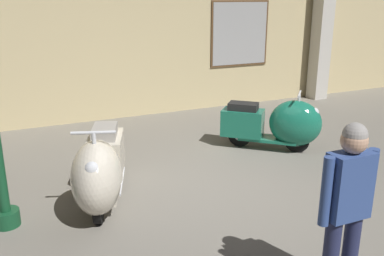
% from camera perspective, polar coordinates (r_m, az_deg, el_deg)
% --- Properties ---
extents(ground_plane, '(60.00, 60.00, 0.00)m').
position_cam_1_polar(ground_plane, '(5.56, 4.93, -8.40)').
color(ground_plane, slate).
extents(showroom_back_wall, '(18.00, 0.63, 3.86)m').
position_cam_1_polar(showroom_back_wall, '(8.79, -6.97, 14.12)').
color(showroom_back_wall, '#CCB784').
rests_on(showroom_back_wall, ground).
extents(scooter_0, '(1.03, 1.80, 1.06)m').
position_cam_1_polar(scooter_0, '(5.03, -12.28, -5.57)').
color(scooter_0, black).
rests_on(scooter_0, ground).
extents(scooter_1, '(1.49, 1.41, 0.97)m').
position_cam_1_polar(scooter_1, '(6.94, 11.63, 0.55)').
color(scooter_1, black).
rests_on(scooter_1, ground).
extents(visitor_0, '(0.52, 0.24, 1.53)m').
position_cam_1_polar(visitor_0, '(3.53, 20.17, -9.37)').
color(visitor_0, black).
rests_on(visitor_0, ground).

